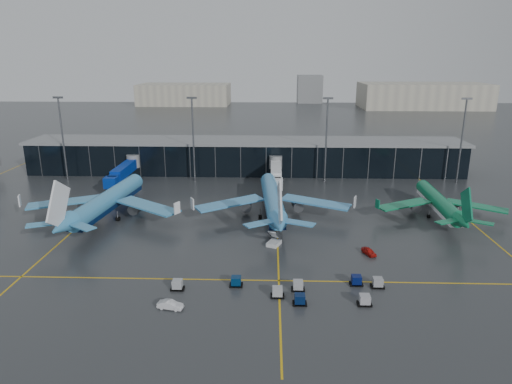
{
  "coord_description": "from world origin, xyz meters",
  "views": [
    {
      "loc": [
        8.39,
        -85.7,
        36.99
      ],
      "look_at": [
        5.0,
        18.0,
        6.0
      ],
      "focal_mm": 32.0,
      "sensor_mm": 36.0,
      "label": 1
    }
  ],
  "objects_px": {
    "mobile_airstair": "(274,242)",
    "service_van_red": "(369,252)",
    "airliner_arkefly": "(107,190)",
    "airliner_aer_lingus": "(439,193)",
    "airliner_klm_near": "(272,189)",
    "baggage_carts": "(298,289)",
    "service_van_white": "(170,305)"
  },
  "relations": [
    {
      "from": "baggage_carts",
      "to": "mobile_airstair",
      "type": "height_order",
      "value": "mobile_airstair"
    },
    {
      "from": "airliner_arkefly",
      "to": "service_van_white",
      "type": "relative_size",
      "value": 11.22
    },
    {
      "from": "baggage_carts",
      "to": "service_van_white",
      "type": "relative_size",
      "value": 8.88
    },
    {
      "from": "airliner_arkefly",
      "to": "service_van_red",
      "type": "height_order",
      "value": "airliner_arkefly"
    },
    {
      "from": "airliner_aer_lingus",
      "to": "baggage_carts",
      "type": "relative_size",
      "value": 1.03
    },
    {
      "from": "baggage_carts",
      "to": "service_van_red",
      "type": "distance_m",
      "value": 21.22
    },
    {
      "from": "airliner_arkefly",
      "to": "airliner_aer_lingus",
      "type": "height_order",
      "value": "airliner_arkefly"
    },
    {
      "from": "mobile_airstair",
      "to": "service_van_red",
      "type": "bearing_deg",
      "value": 10.37
    },
    {
      "from": "mobile_airstair",
      "to": "service_van_red",
      "type": "relative_size",
      "value": 1.03
    },
    {
      "from": "baggage_carts",
      "to": "service_van_white",
      "type": "height_order",
      "value": "baggage_carts"
    },
    {
      "from": "airliner_aer_lingus",
      "to": "mobile_airstair",
      "type": "xyz_separation_m",
      "value": [
        -39.45,
        -19.21,
        -4.84
      ]
    },
    {
      "from": "airliner_klm_near",
      "to": "baggage_carts",
      "type": "distance_m",
      "value": 38.18
    },
    {
      "from": "mobile_airstair",
      "to": "service_van_white",
      "type": "distance_m",
      "value": 29.59
    },
    {
      "from": "service_van_red",
      "to": "airliner_klm_near",
      "type": "bearing_deg",
      "value": 108.65
    },
    {
      "from": "airliner_arkefly",
      "to": "airliner_klm_near",
      "type": "distance_m",
      "value": 38.95
    },
    {
      "from": "airliner_arkefly",
      "to": "baggage_carts",
      "type": "relative_size",
      "value": 1.26
    },
    {
      "from": "airliner_arkefly",
      "to": "mobile_airstair",
      "type": "xyz_separation_m",
      "value": [
        39.2,
        -15.61,
        -6.09
      ]
    },
    {
      "from": "airliner_klm_near",
      "to": "service_van_white",
      "type": "distance_m",
      "value": 46.15
    },
    {
      "from": "service_van_white",
      "to": "baggage_carts",
      "type": "bearing_deg",
      "value": -63.2
    },
    {
      "from": "mobile_airstair",
      "to": "airliner_arkefly",
      "type": "bearing_deg",
      "value": -179.08
    },
    {
      "from": "airliner_klm_near",
      "to": "mobile_airstair",
      "type": "height_order",
      "value": "airliner_klm_near"
    },
    {
      "from": "airliner_aer_lingus",
      "to": "mobile_airstair",
      "type": "bearing_deg",
      "value": -152.08
    },
    {
      "from": "airliner_aer_lingus",
      "to": "mobile_airstair",
      "type": "relative_size",
      "value": 9.61
    },
    {
      "from": "airliner_arkefly",
      "to": "mobile_airstair",
      "type": "distance_m",
      "value": 42.63
    },
    {
      "from": "airliner_klm_near",
      "to": "baggage_carts",
      "type": "relative_size",
      "value": 1.25
    },
    {
      "from": "airliner_arkefly",
      "to": "airliner_klm_near",
      "type": "height_order",
      "value": "airliner_arkefly"
    },
    {
      "from": "mobile_airstair",
      "to": "airliner_aer_lingus",
      "type": "bearing_deg",
      "value": 48.59
    },
    {
      "from": "airliner_arkefly",
      "to": "baggage_carts",
      "type": "distance_m",
      "value": 55.81
    },
    {
      "from": "airliner_klm_near",
      "to": "service_van_red",
      "type": "xyz_separation_m",
      "value": [
        18.74,
        -22.06,
        -6.15
      ]
    },
    {
      "from": "baggage_carts",
      "to": "airliner_klm_near",
      "type": "bearing_deg",
      "value": 96.33
    },
    {
      "from": "airliner_arkefly",
      "to": "service_van_red",
      "type": "xyz_separation_m",
      "value": [
        57.6,
        -19.61,
        -6.23
      ]
    },
    {
      "from": "airliner_aer_lingus",
      "to": "service_van_red",
      "type": "distance_m",
      "value": 31.72
    }
  ]
}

